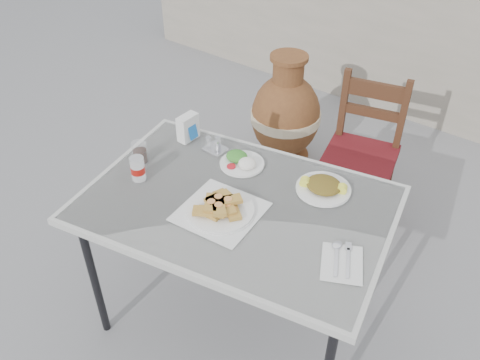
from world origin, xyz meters
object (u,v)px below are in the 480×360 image
Objects in this scene: condiment_caddy at (215,146)px; terracotta_urn at (285,117)px; salad_chopped_plate at (324,186)px; cola_glass at (140,153)px; cafe_table at (236,211)px; chair at (362,152)px; soda_can at (138,169)px; napkin_holder at (188,127)px; pide_plate at (220,206)px; salad_rice_plate at (242,161)px.

condiment_caddy reaches higher than terracotta_urn.
cola_glass reaches higher than salad_chopped_plate.
cafe_table is 0.41m from condiment_caddy.
chair reaches higher than terracotta_urn.
salad_chopped_plate is at bearing 48.61° from cafe_table.
napkin_holder is (-0.04, 0.38, 0.01)m from soda_can.
napkin_holder is at bearing -179.08° from condiment_caddy.
pide_plate is 0.35m from salad_rice_plate.
pide_plate is 1.45× the size of salad_chopped_plate.
pide_plate is at bearing -67.95° from terracotta_urn.
pide_plate is at bearing -33.80° from napkin_holder.
soda_can is at bearing -129.16° from salad_rice_plate.
pide_plate reaches higher than cafe_table.
chair is at bearing -15.96° from terracotta_urn.
cafe_table is at bearing 17.97° from soda_can.
pide_plate is at bearing -67.54° from salad_rice_plate.
salad_rice_plate is 0.35m from napkin_holder.
pide_plate is 1.25m from chair.
cola_glass is (-0.40, -0.27, 0.03)m from salad_rice_plate.
soda_can is at bearing -108.10° from condiment_caddy.
chair is (-0.17, 0.81, -0.34)m from salad_chopped_plate.
salad_rice_plate is at bearing 50.84° from soda_can.
cola_glass is at bearing -99.24° from napkin_holder.
terracotta_urn is at bearing 91.41° from cola_glass.
cola_glass is at bearing 174.36° from pide_plate.
salad_chopped_plate is at bearing 55.25° from pide_plate.
pide_plate is at bearing 6.51° from soda_can.
pide_plate reaches higher than terracotta_urn.
cola_glass is at bearing -88.59° from terracotta_urn.
soda_can is 0.14m from cola_glass.
chair is (0.23, 0.88, -0.34)m from salad_rice_plate.
salad_rice_plate reaches higher than terracotta_urn.
condiment_caddy is at bearing 52.12° from cola_glass.
cafe_table is at bearing -66.11° from terracotta_urn.
condiment_caddy is at bearing -174.93° from salad_chopped_plate.
condiment_caddy is at bearing 142.84° from cafe_table.
napkin_holder is (-0.49, 0.24, 0.12)m from cafe_table.
terracotta_urn reaches higher than cafe_table.
soda_can is (-0.45, -0.14, 0.11)m from cafe_table.
cola_glass is at bearing -157.21° from salad_chopped_plate.
cola_glass reaches higher than pide_plate.
soda_can is at bearing -82.41° from napkin_holder.
cafe_table is 1.72× the size of terracotta_urn.
napkin_holder is 0.17m from condiment_caddy.
cola_glass reaches higher than condiment_caddy.
cola_glass is (-0.80, -0.34, 0.02)m from salad_chopped_plate.
napkin_holder is (-0.48, 0.33, 0.04)m from pide_plate.
salad_rice_plate is 0.86× the size of salad_chopped_plate.
cola_glass is at bearing -175.50° from cafe_table.
napkin_holder is at bearing 145.06° from pide_plate.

